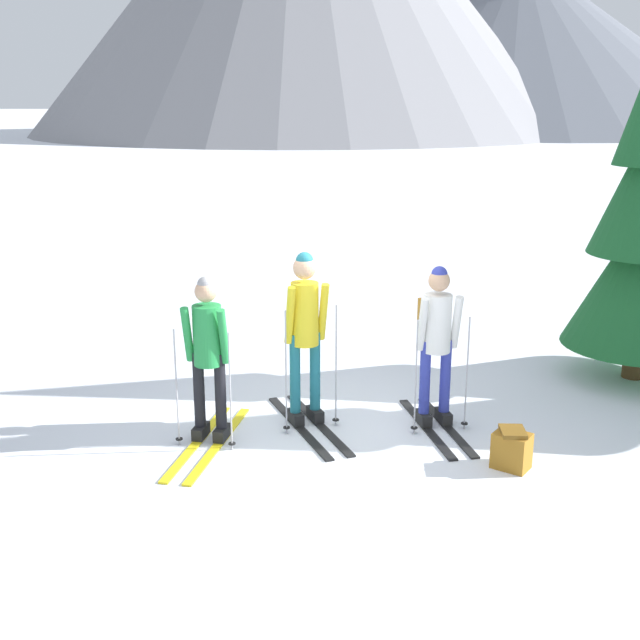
{
  "coord_description": "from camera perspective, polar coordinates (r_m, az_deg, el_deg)",
  "views": [
    {
      "loc": [
        0.31,
        -7.49,
        3.3
      ],
      "look_at": [
        -0.04,
        0.5,
        1.05
      ],
      "focal_mm": 44.81,
      "sensor_mm": 36.0,
      "label": 1
    }
  ],
  "objects": [
    {
      "name": "skier_in_yellow",
      "position": [
        8.08,
        -1.06,
        -0.77
      ],
      "size": [
        0.98,
        1.69,
        1.82
      ],
      "color": "black",
      "rests_on": "ground"
    },
    {
      "name": "skier_in_green",
      "position": [
        7.78,
        -8.02,
        -2.43
      ],
      "size": [
        0.61,
        1.82,
        1.67
      ],
      "color": "yellow",
      "rests_on": "ground"
    },
    {
      "name": "backpack_on_snow_front",
      "position": [
        7.6,
        13.53,
        -8.96
      ],
      "size": [
        0.4,
        0.38,
        0.38
      ],
      "color": "#99661E",
      "rests_on": "ground"
    },
    {
      "name": "skier_in_white",
      "position": [
        8.17,
        8.31,
        -1.22
      ],
      "size": [
        0.69,
        1.58,
        1.68
      ],
      "color": "black",
      "rests_on": "ground"
    },
    {
      "name": "ground_plane",
      "position": [
        8.19,
        0.14,
        -8.05
      ],
      "size": [
        400.0,
        400.0,
        0.0
      ],
      "primitive_type": "plane",
      "color": "white"
    }
  ]
}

